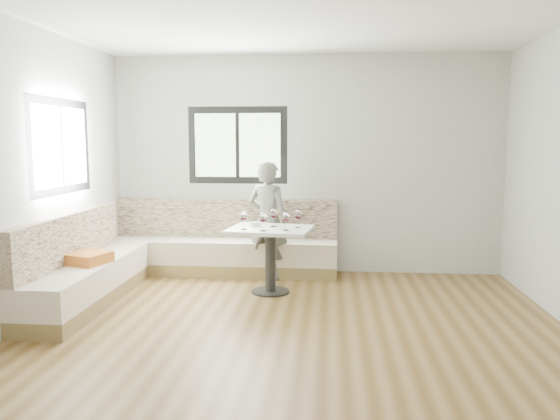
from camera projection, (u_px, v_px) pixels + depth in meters
The scene contains 10 objects.
room at pixel (285, 176), 4.67m from camera, with size 5.01×5.01×2.81m.
banquette at pixel (169, 258), 6.48m from camera, with size 2.90×2.80×0.95m.
table at pixel (270, 244), 6.13m from camera, with size 1.00×0.83×0.74m.
person at pixel (268, 220), 6.75m from camera, with size 0.53×0.35×1.46m, color #5C5C55.
olive_ramekin at pixel (255, 224), 6.22m from camera, with size 0.11×0.11×0.05m.
wine_glass_a at pixel (244, 217), 5.98m from camera, with size 0.09×0.09×0.20m.
wine_glass_b at pixel (263, 218), 5.88m from camera, with size 0.09×0.09×0.20m.
wine_glass_c at pixel (286, 217), 5.92m from camera, with size 0.09×0.09×0.20m.
wine_glass_d at pixel (274, 214), 6.18m from camera, with size 0.09×0.09×0.20m.
wine_glass_e at pixel (298, 215), 6.11m from camera, with size 0.09×0.09×0.20m.
Camera 1 is at (0.30, -4.57, 1.71)m, focal length 35.00 mm.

